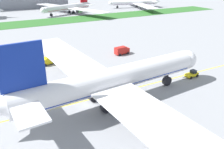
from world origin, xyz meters
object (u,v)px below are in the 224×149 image
airliner_foreground (110,80)px  pushback_tug (192,74)px  parked_airliner_far_outer (135,3)px  service_truck_fuel_bowser (122,50)px  service_truck_baggage_loader (48,60)px  parked_airliner_far_right (69,7)px  ground_crew_wingwalker_port (92,96)px

airliner_foreground → pushback_tug: bearing=4.1°
airliner_foreground → parked_airliner_far_outer: bearing=54.6°
service_truck_fuel_bowser → service_truck_baggage_loader: bearing=174.3°
airliner_foreground → parked_airliner_far_right: 140.31m
service_truck_baggage_loader → parked_airliner_far_right: size_ratio=0.08×
airliner_foreground → parked_airliner_far_right: size_ratio=1.19×
service_truck_baggage_loader → pushback_tug: bearing=-41.3°
ground_crew_wingwalker_port → airliner_foreground: bearing=-51.6°
ground_crew_wingwalker_port → parked_airliner_far_right: size_ratio=0.02×
parked_airliner_far_right → pushback_tug: bearing=-92.5°
pushback_tug → parked_airliner_far_outer: (71.04, 139.19, 3.47)m
pushback_tug → parked_airliner_far_outer: parked_airliner_far_outer is taller
airliner_foreground → ground_crew_wingwalker_port: airliner_foreground is taller
ground_crew_wingwalker_port → service_truck_fuel_bowser: size_ratio=0.26×
parked_airliner_far_outer → service_truck_baggage_loader: bearing=-134.8°
pushback_tug → ground_crew_wingwalker_port: bearing=176.9°
ground_crew_wingwalker_port → parked_airliner_far_right: parked_airliner_far_right is taller
ground_crew_wingwalker_port → pushback_tug: bearing=-3.1°
airliner_foreground → parked_airliner_far_right: airliner_foreground is taller
service_truck_baggage_loader → service_truck_fuel_bowser: 27.99m
service_truck_baggage_loader → service_truck_fuel_bowser: bearing=-5.7°
airliner_foreground → service_truck_fuel_bowser: airliner_foreground is taller
ground_crew_wingwalker_port → parked_airliner_far_outer: (103.37, 137.45, 3.45)m
airliner_foreground → parked_airliner_far_outer: 173.29m
pushback_tug → service_truck_fuel_bowser: bearing=105.6°
airliner_foreground → service_truck_baggage_loader: airliner_foreground is taller
service_truck_fuel_bowser → airliner_foreground: bearing=-124.6°
ground_crew_wingwalker_port → parked_airliner_far_outer: 172.02m
airliner_foreground → parked_airliner_far_right: bearing=75.5°
service_truck_baggage_loader → parked_airliner_far_right: 110.49m
ground_crew_wingwalker_port → service_truck_baggage_loader: size_ratio=0.28×
service_truck_fuel_bowser → parked_airliner_far_outer: (79.05, 110.48, 2.81)m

